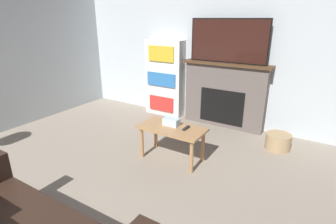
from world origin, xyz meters
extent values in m
cube|color=silver|center=(0.00, 4.73, 1.35)|extent=(6.72, 0.06, 2.70)
cube|color=#605651|center=(0.27, 4.59, 0.55)|extent=(1.44, 0.22, 1.11)
cube|color=black|center=(0.27, 4.47, 0.38)|extent=(0.79, 0.01, 0.61)
cube|color=#4C331E|center=(0.27, 4.57, 1.13)|extent=(1.54, 0.28, 0.04)
cube|color=black|center=(0.27, 4.57, 1.50)|extent=(1.32, 0.03, 0.71)
cube|color=#331914|center=(0.27, 4.55, 1.50)|extent=(1.29, 0.01, 0.68)
cube|color=#A87A4C|center=(0.11, 3.04, 0.46)|extent=(0.89, 0.47, 0.03)
cylinder|color=#A87A4C|center=(-0.28, 2.87, 0.22)|extent=(0.05, 0.05, 0.44)
cylinder|color=#A87A4C|center=(0.49, 2.87, 0.22)|extent=(0.05, 0.05, 0.44)
cylinder|color=#A87A4C|center=(-0.28, 3.22, 0.22)|extent=(0.05, 0.05, 0.44)
cylinder|color=#A87A4C|center=(0.49, 3.22, 0.22)|extent=(0.05, 0.05, 0.44)
cube|color=silver|center=(0.06, 3.10, 0.52)|extent=(0.22, 0.12, 0.10)
cube|color=black|center=(0.29, 3.10, 0.49)|extent=(0.04, 0.15, 0.02)
cube|color=white|center=(-0.96, 4.57, 0.74)|extent=(0.77, 0.26, 1.48)
cube|color=red|center=(-0.96, 4.42, 0.25)|extent=(0.55, 0.03, 0.29)
cube|color=#2D70B7|center=(-0.96, 4.42, 0.74)|extent=(0.63, 0.03, 0.26)
cube|color=gold|center=(-0.96, 4.42, 1.23)|extent=(0.55, 0.03, 0.29)
cylinder|color=tan|center=(1.31, 4.13, 0.12)|extent=(0.37, 0.37, 0.23)
camera|label=1|loc=(1.75, 0.25, 1.86)|focal=28.00mm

